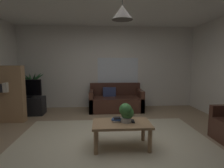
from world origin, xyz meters
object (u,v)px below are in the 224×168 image
remote_on_table_0 (128,121)px  potted_plant_on_table (126,112)px  couch_under_window (116,101)px  book_on_table_2 (117,118)px  tv_stand (28,106)px  coffee_table (122,127)px  book_on_table_1 (116,119)px  bookshelf_corner (9,94)px  pendant_lamp (122,12)px  potted_palm_corner (33,93)px  remote_on_table_1 (133,121)px  book_on_table_0 (117,121)px  tv (27,88)px

remote_on_table_0 → potted_plant_on_table: potted_plant_on_table is taller
couch_under_window → book_on_table_2: 2.38m
couch_under_window → tv_stand: 2.54m
coffee_table → book_on_table_2: 0.17m
coffee_table → remote_on_table_0: remote_on_table_0 is taller
book_on_table_1 → bookshelf_corner: (-2.52, 1.46, 0.23)m
coffee_table → book_on_table_1: book_on_table_1 is taller
coffee_table → potted_plant_on_table: size_ratio=2.98×
bookshelf_corner → book_on_table_2: bearing=-29.9°
bookshelf_corner → book_on_table_1: bearing=-30.1°
coffee_table → pendant_lamp: (0.00, 0.00, 1.91)m
book_on_table_1 → remote_on_table_0: 0.22m
book_on_table_1 → bookshelf_corner: size_ratio=0.11×
coffee_table → tv_stand: (-2.42, 2.13, -0.12)m
couch_under_window → book_on_table_1: (-0.20, -2.36, 0.20)m
pendant_lamp → remote_on_table_0: bearing=20.7°
book_on_table_1 → potted_palm_corner: size_ratio=0.13×
remote_on_table_1 → couch_under_window: bearing=94.8°
potted_palm_corner → bookshelf_corner: bookshelf_corner is taller
coffee_table → book_on_table_2: (-0.08, 0.06, 0.14)m
tv_stand → book_on_table_1: bearing=-41.6°
couch_under_window → coffee_table: 2.42m
coffee_table → pendant_lamp: pendant_lamp is taller
potted_plant_on_table → potted_palm_corner: size_ratio=0.27×
potted_plant_on_table → pendant_lamp: (-0.09, -0.03, 1.66)m
book_on_table_0 → tv: bearing=138.7°
remote_on_table_1 → bookshelf_corner: size_ratio=0.11×
potted_plant_on_table → coffee_table: bearing=-163.3°
book_on_table_0 → bookshelf_corner: bookshelf_corner is taller
book_on_table_2 → potted_palm_corner: size_ratio=0.09×
couch_under_window → book_on_table_1: 2.38m
coffee_table → remote_on_table_0: size_ratio=6.25×
book_on_table_1 → tv: (-2.33, 2.05, 0.28)m
pendant_lamp → coffee_table: bearing=-116.6°
potted_plant_on_table → potted_palm_corner: (-2.52, 2.55, -0.06)m
book_on_table_2 → remote_on_table_1: size_ratio=0.71×
couch_under_window → book_on_table_1: bearing=-94.7°
remote_on_table_0 → bookshelf_corner: bearing=177.3°
couch_under_window → tv: (-2.53, -0.31, 0.48)m
book_on_table_0 → book_on_table_1: (-0.01, 0.01, 0.03)m
tv → potted_palm_corner: 0.51m
couch_under_window → book_on_table_1: size_ratio=10.13×
remote_on_table_0 → bookshelf_corner: bookshelf_corner is taller
potted_plant_on_table → pendant_lamp: size_ratio=0.72×
bookshelf_corner → couch_under_window: bearing=18.4°
coffee_table → book_on_table_0: (-0.08, 0.05, 0.09)m
tv_stand → book_on_table_0: bearing=-41.6°
couch_under_window → tv_stand: (-2.53, -0.29, -0.03)m
remote_on_table_0 → potted_palm_corner: (-2.56, 2.52, 0.10)m
book_on_table_0 → book_on_table_1: size_ratio=0.89×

